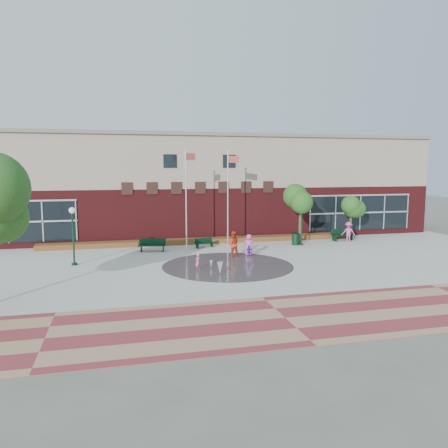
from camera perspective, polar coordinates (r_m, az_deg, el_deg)
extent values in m
plane|color=#666056|center=(25.33, 2.14, -7.00)|extent=(120.00, 120.00, 0.00)
cube|color=#A8A8A0|center=(29.09, 0.00, -5.08)|extent=(46.00, 18.00, 0.01)
cube|color=maroon|center=(18.98, 8.01, -12.08)|extent=(46.00, 6.00, 0.01)
cylinder|color=#383A3D|center=(28.14, 0.48, -5.51)|extent=(8.40, 8.40, 0.01)
cube|color=#551518|center=(41.83, -4.35, 1.87)|extent=(44.00, 10.00, 4.50)
cube|color=gray|center=(41.64, -4.41, 8.05)|extent=(44.00, 10.00, 4.50)
cube|color=slate|center=(41.72, -4.45, 11.21)|extent=(44.40, 10.40, 0.30)
cube|color=black|center=(37.27, -26.41, 0.21)|extent=(10.00, 0.12, 3.19)
cube|color=black|center=(42.30, 17.32, 1.43)|extent=(10.00, 0.12, 3.19)
cube|color=black|center=(36.32, -7.07, 8.17)|extent=(1.10, 0.10, 1.10)
cube|color=black|center=(37.23, 0.68, 8.20)|extent=(1.10, 0.10, 1.10)
cube|color=maroon|center=(36.38, -2.82, -2.54)|extent=(26.00, 1.20, 0.40)
cylinder|color=white|center=(32.79, -4.98, 3.07)|extent=(0.09, 0.09, 7.64)
sphere|color=white|center=(32.72, -5.05, 9.84)|extent=(0.15, 0.15, 0.15)
cube|color=#AB3C35|center=(32.93, -4.41, 8.77)|extent=(0.78, 0.34, 0.51)
cylinder|color=white|center=(34.30, 0.50, 3.16)|extent=(0.10, 0.10, 7.48)
sphere|color=white|center=(34.22, 0.50, 9.49)|extent=(0.15, 0.15, 0.15)
cube|color=#AB3C35|center=(34.17, 1.23, 8.45)|extent=(0.82, 0.29, 0.53)
cylinder|color=black|center=(29.62, -19.08, -1.93)|extent=(0.12, 0.12, 3.40)
cylinder|color=black|center=(29.92, -18.95, -4.99)|extent=(0.36, 0.36, 0.16)
sphere|color=silver|center=(29.39, -19.24, 1.69)|extent=(0.40, 0.40, 0.40)
cylinder|color=black|center=(35.77, 10.09, -0.45)|extent=(0.10, 0.10, 2.93)
cylinder|color=black|center=(35.98, 10.04, -2.65)|extent=(0.31, 0.31, 0.14)
sphere|color=silver|center=(35.58, 10.15, 2.13)|extent=(0.34, 0.34, 0.34)
cube|color=black|center=(33.11, -9.35, -2.77)|extent=(2.03, 0.90, 0.07)
cube|color=black|center=(33.30, -9.32, -2.27)|extent=(1.94, 0.42, 0.49)
cube|color=black|center=(34.31, -2.55, -2.49)|extent=(1.61, 0.90, 0.05)
cube|color=black|center=(34.44, -2.71, -2.12)|extent=(1.49, 0.53, 0.39)
cube|color=black|center=(38.89, 15.24, -1.38)|extent=(2.11, 0.87, 0.07)
cube|color=black|center=(39.05, 15.03, -0.95)|extent=(2.04, 0.36, 0.51)
cylinder|color=black|center=(35.91, 9.31, -2.00)|extent=(0.57, 0.57, 0.95)
cylinder|color=black|center=(35.83, 9.33, -1.22)|extent=(0.61, 0.61, 0.06)
cylinder|color=#413626|center=(36.44, 9.88, -0.30)|extent=(0.20, 0.20, 2.93)
cylinder|color=#413626|center=(39.80, 16.19, -0.30)|extent=(0.20, 0.20, 2.28)
cone|color=white|center=(25.95, -0.51, -6.64)|extent=(0.37, 0.37, 0.73)
cone|color=white|center=(27.54, -1.69, -5.81)|extent=(0.21, 0.21, 0.47)
imported|color=#E75A7B|center=(26.97, -3.45, -4.99)|extent=(0.45, 0.41, 1.02)
imported|color=red|center=(30.76, 1.17, -2.64)|extent=(0.90, 0.70, 1.84)
imported|color=#E94EB5|center=(31.33, 3.28, -2.76)|extent=(0.88, 0.75, 1.53)
imported|color=#2F2AA9|center=(30.44, 3.28, -3.65)|extent=(0.55, 0.25, 0.92)
imported|color=#D14896|center=(38.30, 15.94, -1.02)|extent=(1.25, 0.96, 1.71)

